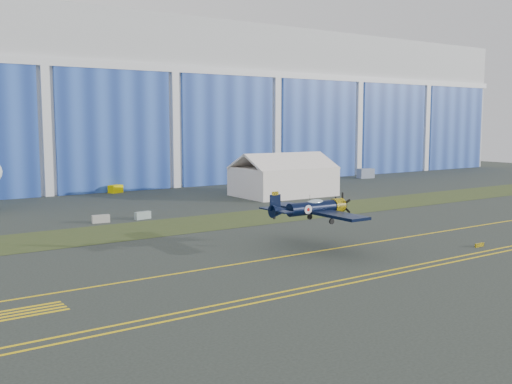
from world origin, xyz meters
TOP-DOWN VIEW (x-y plane):
  - ground at (0.00, 0.00)m, footprint 260.00×260.00m
  - grass_median at (0.00, 14.00)m, footprint 260.00×10.00m
  - hangar at (0.00, 71.79)m, footprint 220.00×45.70m
  - taxiway_centreline at (0.00, -5.00)m, footprint 200.00×0.20m
  - edge_line_near at (0.00, -14.50)m, footprint 80.00×0.20m
  - edge_line_far at (0.00, -13.50)m, footprint 80.00×0.20m
  - hold_short_ladder at (-18.00, -8.10)m, footprint 6.00×2.40m
  - guard_board_right at (22.00, -12.00)m, footprint 1.20×0.15m
  - warbird at (8.90, -3.59)m, footprint 9.88×11.88m
  - tent at (30.56, 29.35)m, footprint 14.84×11.04m
  - tug at (10.23, 47.81)m, footprint 2.56×2.15m
  - gse_box at (62.38, 43.28)m, footprint 3.53×2.27m
  - barrier_a at (-2.13, 20.79)m, footprint 2.05×0.81m
  - barrier_b at (2.90, 20.46)m, footprint 2.07×0.92m

SIDE VIEW (x-z plane):
  - ground at x=0.00m, z-range 0.00..0.00m
  - taxiway_centreline at x=0.00m, z-range 0.00..0.02m
  - edge_line_near at x=0.00m, z-range 0.00..0.02m
  - edge_line_far at x=0.00m, z-range 0.00..0.02m
  - hold_short_ladder at x=-18.00m, z-range 0.00..0.02m
  - grass_median at x=0.00m, z-range 0.01..0.03m
  - guard_board_right at x=22.00m, z-range 0.00..0.35m
  - barrier_a at x=-2.13m, z-range 0.00..0.90m
  - barrier_b at x=2.90m, z-range 0.00..0.90m
  - tug at x=10.23m, z-range 0.00..1.28m
  - gse_box at x=62.38m, z-range 0.00..1.97m
  - tent at x=30.56m, z-range 0.00..6.77m
  - warbird at x=8.90m, z-range 1.95..5.44m
  - hangar at x=0.00m, z-range -0.04..29.96m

